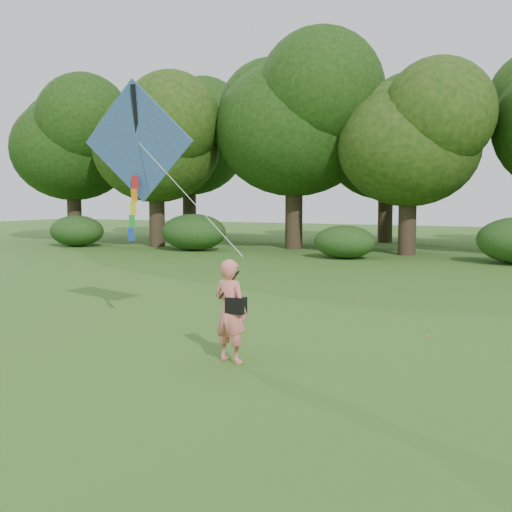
% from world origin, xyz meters
% --- Properties ---
extents(ground, '(100.00, 100.00, 0.00)m').
position_xyz_m(ground, '(0.00, 0.00, 0.00)').
color(ground, '#265114').
rests_on(ground, ground).
extents(man_kite_flyer, '(0.67, 0.51, 1.67)m').
position_xyz_m(man_kite_flyer, '(-0.17, -0.23, 0.83)').
color(man_kite_flyer, '#ED776F').
rests_on(man_kite_flyer, ground).
extents(crossbody_bag, '(0.43, 0.20, 0.69)m').
position_xyz_m(crossbody_bag, '(-0.05, -0.26, 0.94)').
color(crossbody_bag, black).
rests_on(crossbody_bag, ground).
extents(flying_kite, '(4.32, 1.90, 3.20)m').
position_xyz_m(flying_kite, '(-3.03, 1.27, 3.68)').
color(flying_kite, '#293BB4').
rests_on(flying_kite, ground).
extents(tree_line, '(54.70, 15.30, 9.48)m').
position_xyz_m(tree_line, '(1.67, 22.88, 5.60)').
color(tree_line, '#3A2D1E').
rests_on(tree_line, ground).
extents(shrub_band, '(39.15, 3.22, 1.88)m').
position_xyz_m(shrub_band, '(-0.72, 17.60, 0.86)').
color(shrub_band, '#264919').
rests_on(shrub_band, ground).
extents(fallen_leaves, '(8.86, 8.51, 0.01)m').
position_xyz_m(fallen_leaves, '(1.56, 6.80, 0.01)').
color(fallen_leaves, olive).
rests_on(fallen_leaves, ground).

